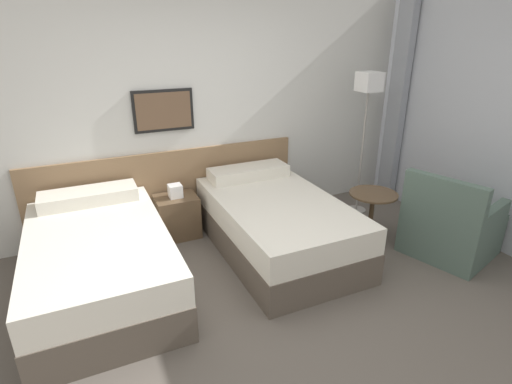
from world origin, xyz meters
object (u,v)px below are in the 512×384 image
(bed_near_window, at_px, (276,224))
(floor_lamp, at_px, (368,97))
(side_table, at_px, (372,208))
(bed_near_door, at_px, (100,261))
(nightstand, at_px, (177,215))
(armchair, at_px, (450,228))

(bed_near_window, distance_m, floor_lamp, 1.86)
(side_table, bearing_deg, bed_near_door, 173.80)
(floor_lamp, bearing_deg, side_table, -119.02)
(bed_near_door, bearing_deg, bed_near_window, 0.00)
(nightstand, bearing_deg, bed_near_window, -40.12)
(floor_lamp, bearing_deg, bed_near_door, -172.13)
(floor_lamp, height_order, armchair, floor_lamp)
(bed_near_door, relative_size, armchair, 2.00)
(bed_near_window, distance_m, side_table, 1.04)
(nightstand, xyz_separation_m, side_table, (1.86, -1.02, 0.16))
(bed_near_window, relative_size, armchair, 2.00)
(bed_near_window, xyz_separation_m, floor_lamp, (1.39, 0.43, 1.15))
(nightstand, bearing_deg, floor_lamp, -7.49)
(bed_near_door, distance_m, floor_lamp, 3.36)
(bed_near_window, relative_size, side_table, 3.34)
(bed_near_window, bearing_deg, nightstand, 139.88)
(bed_near_door, xyz_separation_m, floor_lamp, (3.12, 0.43, 1.15))
(nightstand, distance_m, armchair, 2.89)
(nightstand, xyz_separation_m, armchair, (2.44, -1.55, 0.04))
(side_table, relative_size, armchair, 0.60)
(bed_near_door, height_order, nightstand, bed_near_door)
(bed_near_door, distance_m, nightstand, 1.13)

